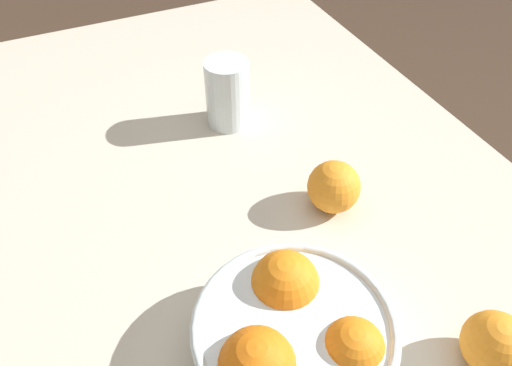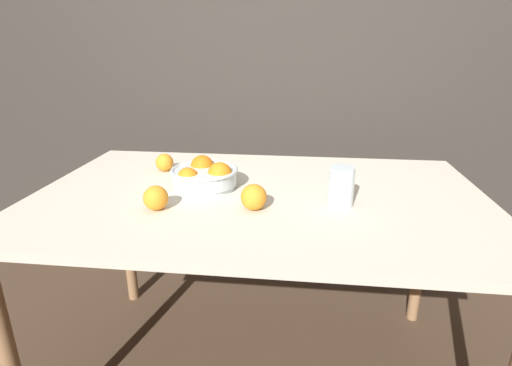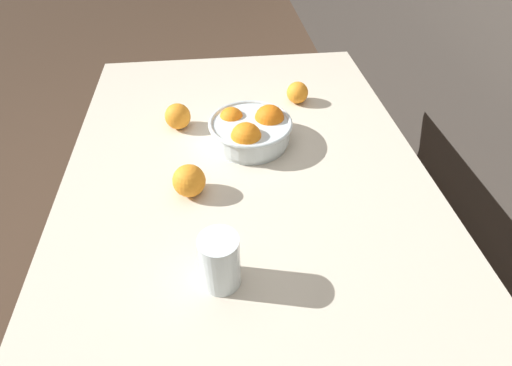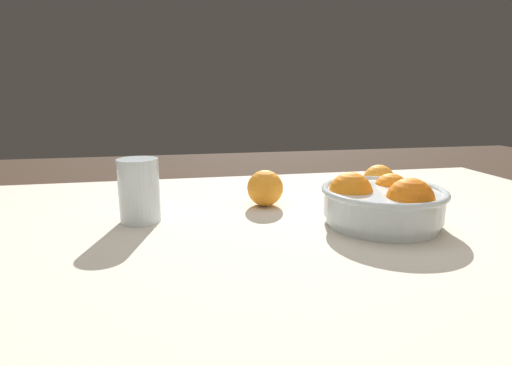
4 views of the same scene
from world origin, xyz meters
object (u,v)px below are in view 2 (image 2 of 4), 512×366
at_px(fruit_bowl, 205,176).
at_px(orange_loose_near_bowl, 156,198).
at_px(orange_loose_front, 165,162).
at_px(orange_loose_aside, 253,197).
at_px(juice_glass, 341,189).

distance_m(fruit_bowl, orange_loose_near_bowl, 0.23).
xyz_separation_m(orange_loose_near_bowl, orange_loose_front, (-0.10, 0.37, -0.00)).
bearing_deg(orange_loose_aside, fruit_bowl, 138.06).
height_order(juice_glass, orange_loose_near_bowl, juice_glass).
distance_m(orange_loose_front, orange_loose_aside, 0.52).
bearing_deg(juice_glass, fruit_bowl, 166.78).
relative_size(fruit_bowl, orange_loose_near_bowl, 3.07).
height_order(fruit_bowl, orange_loose_near_bowl, fruit_bowl).
bearing_deg(orange_loose_near_bowl, fruit_bowl, 63.64).
height_order(fruit_bowl, juice_glass, juice_glass).
bearing_deg(orange_loose_aside, orange_loose_front, 139.02).
height_order(orange_loose_front, orange_loose_aside, orange_loose_aside).
relative_size(orange_loose_near_bowl, orange_loose_front, 1.10).
bearing_deg(juice_glass, orange_loose_near_bowl, -169.90).
relative_size(fruit_bowl, juice_glass, 1.87).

